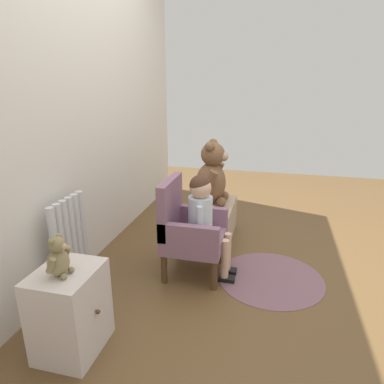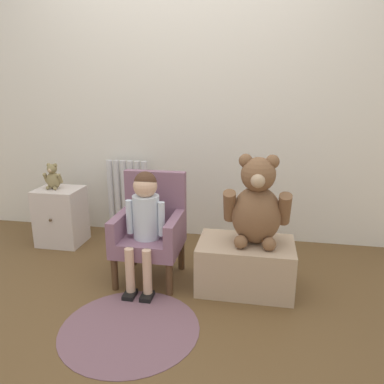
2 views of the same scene
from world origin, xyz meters
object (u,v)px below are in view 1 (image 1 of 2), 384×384
at_px(child_armchair, 188,229).
at_px(floor_rug, 271,278).
at_px(small_teddy_bear, 58,258).
at_px(large_teddy_bear, 212,176).
at_px(radiator, 71,247).
at_px(small_dresser, 70,311).
at_px(low_bench, 211,220).
at_px(child_figure, 204,211).

height_order(child_armchair, floor_rug, child_armchair).
xyz_separation_m(child_armchair, small_teddy_bear, (-0.92, 0.40, 0.21)).
relative_size(large_teddy_bear, small_teddy_bear, 2.70).
relative_size(radiator, small_dresser, 1.41).
relative_size(child_armchair, floor_rug, 0.94).
bearing_deg(low_bench, child_figure, -174.12).
xyz_separation_m(small_dresser, child_figure, (0.88, -0.51, 0.26)).
distance_m(radiator, large_teddy_bear, 1.33).
distance_m(large_teddy_bear, small_teddy_bear, 1.66).
height_order(small_dresser, low_bench, small_dresser).
bearing_deg(child_figure, child_armchair, 90.00).
bearing_deg(small_teddy_bear, child_armchair, -23.28).
bearing_deg(floor_rug, radiator, 109.73).
xyz_separation_m(child_figure, floor_rug, (0.05, -0.48, -0.49)).
relative_size(radiator, floor_rug, 0.87).
distance_m(small_teddy_bear, floor_rug, 1.50).
distance_m(radiator, child_figure, 0.91).
relative_size(child_armchair, large_teddy_bear, 1.26).
bearing_deg(child_figure, large_teddy_bear, 6.27).
bearing_deg(floor_rug, child_armchair, 94.88).
height_order(radiator, child_armchair, child_armchair).
distance_m(child_figure, floor_rug, 0.69).
bearing_deg(small_dresser, large_teddy_bear, -15.46).
height_order(small_dresser, small_teddy_bear, small_teddy_bear).
relative_size(child_armchair, small_teddy_bear, 3.41).
xyz_separation_m(radiator, low_bench, (1.04, -0.73, -0.17)).
xyz_separation_m(radiator, floor_rug, (0.46, -1.28, -0.32)).
bearing_deg(small_teddy_bear, floor_rug, -45.70).
bearing_deg(small_teddy_bear, large_teddy_bear, -15.11).
height_order(low_bench, floor_rug, low_bench).
relative_size(child_figure, floor_rug, 1.00).
distance_m(child_armchair, small_teddy_bear, 1.02).
height_order(low_bench, large_teddy_bear, large_teddy_bear).
bearing_deg(radiator, floor_rug, -70.27).
bearing_deg(floor_rug, small_teddy_bear, 134.30).
bearing_deg(small_teddy_bear, radiator, 29.40).
distance_m(small_dresser, large_teddy_bear, 1.66).
relative_size(child_figure, large_teddy_bear, 1.34).
relative_size(child_armchair, low_bench, 1.18).
height_order(small_dresser, child_figure, child_figure).
bearing_deg(child_armchair, radiator, 120.89).
relative_size(radiator, low_bench, 1.09).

